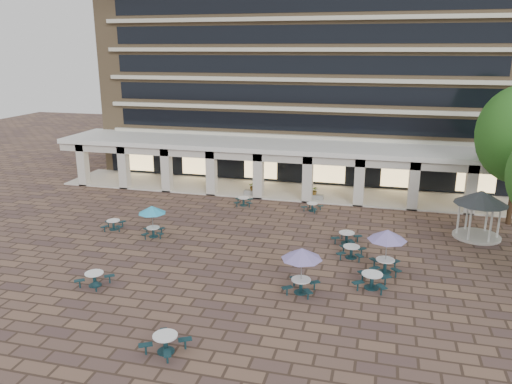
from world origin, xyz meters
TOP-DOWN VIEW (x-y plane):
  - ground at (0.00, 0.00)m, footprint 120.00×120.00m
  - apartment_building at (0.00, 25.47)m, footprint 40.00×15.50m
  - retail_arcade at (0.00, 14.80)m, footprint 42.00×6.60m
  - picnic_table_2 at (-0.35, -10.57)m, footprint 2.10×2.10m
  - picnic_table_3 at (7.91, -2.39)m, footprint 2.09×2.09m
  - picnic_table_4 at (-6.80, 1.67)m, footprint 1.90×1.90m
  - picnic_table_5 at (-6.66, -5.83)m, footprint 1.86×1.86m
  - picnic_table_6 at (4.31, -3.86)m, footprint 2.17×2.17m
  - picnic_table_7 at (6.55, 1.43)m, footprint 1.80×1.80m
  - picnic_table_8 at (-10.17, 2.27)m, footprint 1.82×1.82m
  - picnic_table_10 at (6.08, 3.77)m, footprint 2.03×2.03m
  - picnic_table_11 at (8.57, -0.18)m, footprint 2.23×2.23m
  - picnic_table_12 at (-2.76, 10.00)m, footprint 1.74×1.74m
  - picnic_table_13 at (2.90, 10.00)m, footprint 1.73×1.73m
  - gazebo at (14.59, 7.09)m, footprint 3.51×3.51m
  - planter_left at (-2.74, 12.90)m, footprint 1.50×0.62m
  - planter_right at (2.67, 12.90)m, footprint 1.50×0.69m

SIDE VIEW (x-z plane):
  - ground at x=0.00m, z-range 0.00..0.00m
  - picnic_table_13 at x=2.90m, z-range 0.06..0.71m
  - picnic_table_12 at x=-2.76m, z-range 0.07..0.76m
  - picnic_table_8 at x=-10.17m, z-range 0.07..0.76m
  - picnic_table_5 at x=-6.66m, z-range 0.07..0.82m
  - picnic_table_10 at x=6.08m, z-range 0.07..0.84m
  - picnic_table_7 at x=6.55m, z-range 0.07..0.84m
  - picnic_table_2 at x=-0.35m, z-range 0.08..0.88m
  - planter_right at x=2.67m, z-range -0.12..1.13m
  - picnic_table_3 at x=7.91m, z-range 0.08..0.93m
  - planter_left at x=-2.74m, z-range -0.12..1.14m
  - picnic_table_4 at x=-6.80m, z-range 0.77..2.96m
  - picnic_table_6 at x=4.31m, z-range 0.87..3.38m
  - picnic_table_11 at x=8.57m, z-range 0.90..3.48m
  - gazebo at x=14.59m, z-range 0.83..4.09m
  - retail_arcade at x=0.00m, z-range 0.80..5.20m
  - apartment_building at x=0.00m, z-range 0.00..25.20m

